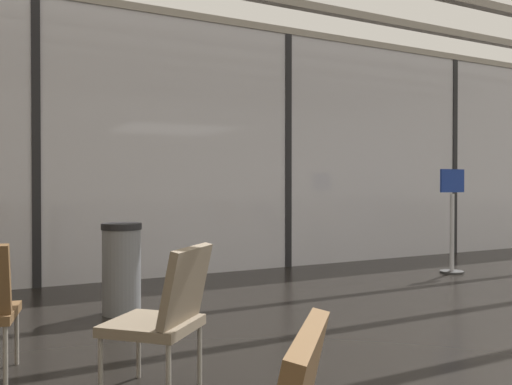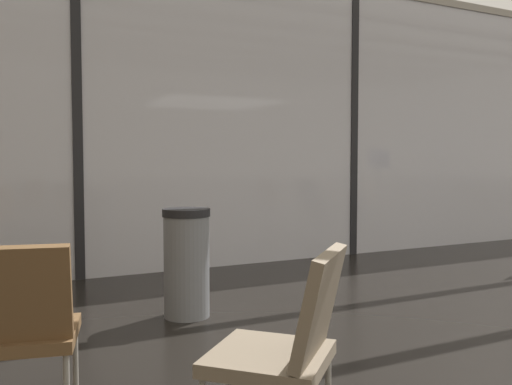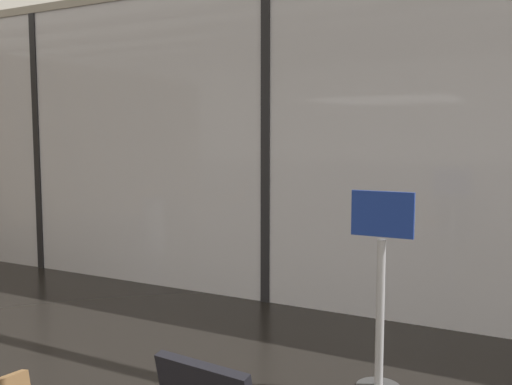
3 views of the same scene
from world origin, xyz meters
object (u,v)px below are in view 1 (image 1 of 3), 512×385
(info_sign, at_px, (452,224))
(lounge_chair_2, at_px, (166,310))
(parked_airplane, at_px, (230,152))
(trash_bin, at_px, (122,268))

(info_sign, bearing_deg, lounge_chair_2, -154.70)
(parked_airplane, distance_m, lounge_chair_2, 9.50)
(trash_bin, bearing_deg, parked_airplane, 56.48)
(info_sign, bearing_deg, trash_bin, -177.35)
(lounge_chair_2, xyz_separation_m, info_sign, (4.93, 2.33, 0.18))
(parked_airplane, xyz_separation_m, info_sign, (0.55, -5.96, -1.31))
(lounge_chair_2, distance_m, trash_bin, 2.13)
(lounge_chair_2, relative_size, info_sign, 0.60)
(parked_airplane, bearing_deg, lounge_chair_2, -117.82)
(parked_airplane, height_order, lounge_chair_2, parked_airplane)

